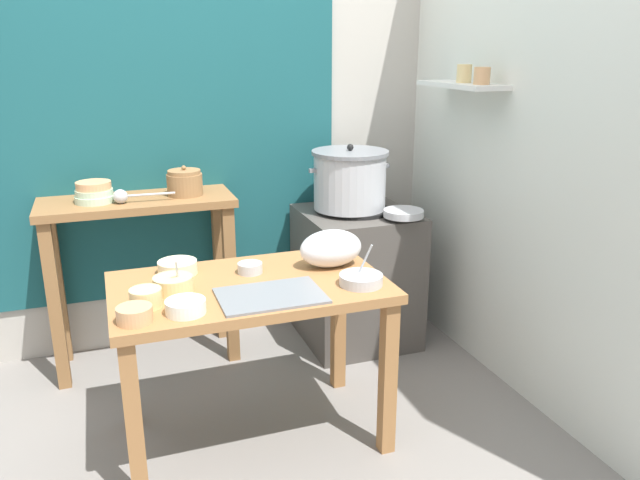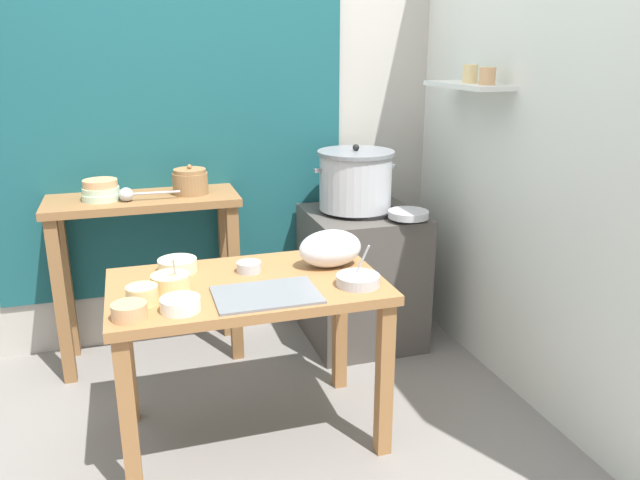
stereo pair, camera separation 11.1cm
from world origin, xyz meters
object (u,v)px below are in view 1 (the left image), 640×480
(prep_bowl_0, at_px, (178,267))
(prep_bowl_6, at_px, (134,314))
(ladle, at_px, (123,196))
(prep_bowl_1, at_px, (186,306))
(prep_table, at_px, (250,308))
(prep_bowl_4, at_px, (361,279))
(plastic_bag, at_px, (331,248))
(clay_pot, at_px, (185,183))
(prep_bowl_5, at_px, (146,297))
(serving_tray, at_px, (271,296))
(back_shelf_table, at_px, (140,240))
(bowl_stack_enamel, at_px, (94,193))
(prep_bowl_2, at_px, (173,284))
(prep_bowl_3, at_px, (250,267))
(wide_pan, at_px, (404,213))
(steamer_pot, at_px, (350,180))
(stove_block, at_px, (356,276))

(prep_bowl_0, relative_size, prep_bowl_6, 1.31)
(ladle, relative_size, prep_bowl_1, 2.04)
(prep_table, xyz_separation_m, prep_bowl_4, (0.42, -0.17, 0.14))
(prep_bowl_4, bearing_deg, plastic_bag, 98.85)
(prep_bowl_4, xyz_separation_m, prep_bowl_6, (-0.88, -0.06, 0.01))
(plastic_bag, bearing_deg, prep_table, -168.90)
(clay_pot, height_order, prep_bowl_5, clay_pot)
(prep_bowl_0, bearing_deg, serving_tray, -51.45)
(back_shelf_table, relative_size, ladle, 3.24)
(bowl_stack_enamel, bearing_deg, prep_bowl_2, -73.07)
(prep_bowl_6, bearing_deg, prep_bowl_3, 34.95)
(wide_pan, bearing_deg, prep_bowl_1, -149.63)
(prep_table, distance_m, prep_bowl_0, 0.36)
(ladle, bearing_deg, wide_pan, -11.84)
(steamer_pot, bearing_deg, plastic_bag, -118.09)
(prep_bowl_1, bearing_deg, serving_tray, 7.66)
(ladle, distance_m, wide_pan, 1.42)
(serving_tray, height_order, wide_pan, wide_pan)
(prep_bowl_4, bearing_deg, steamer_pot, 70.50)
(prep_bowl_0, height_order, prep_bowl_3, prep_bowl_0)
(plastic_bag, xyz_separation_m, prep_bowl_4, (0.04, -0.24, -0.06))
(back_shelf_table, relative_size, steamer_pot, 2.07)
(prep_bowl_3, distance_m, prep_bowl_4, 0.48)
(wide_pan, distance_m, prep_bowl_2, 1.35)
(prep_bowl_0, bearing_deg, prep_bowl_3, -18.18)
(prep_bowl_1, height_order, prep_bowl_3, prep_bowl_1)
(prep_bowl_0, relative_size, prep_bowl_5, 1.39)
(steamer_pot, relative_size, serving_tray, 1.16)
(plastic_bag, relative_size, prep_bowl_0, 1.69)
(steamer_pot, xyz_separation_m, prep_bowl_1, (-1.03, -0.98, -0.19))
(prep_bowl_2, xyz_separation_m, prep_bowl_6, (-0.16, -0.24, -0.00))
(clay_pot, distance_m, prep_bowl_0, 0.72)
(ladle, relative_size, prep_bowl_3, 2.84)
(serving_tray, bearing_deg, plastic_bag, 35.95)
(prep_table, distance_m, clay_pot, 0.95)
(back_shelf_table, height_order, prep_bowl_3, back_shelf_table)
(prep_bowl_6, bearing_deg, serving_tray, 6.90)
(clay_pot, xyz_separation_m, prep_bowl_3, (0.15, -0.76, -0.22))
(clay_pot, bearing_deg, plastic_bag, -57.95)
(ladle, height_order, prep_bowl_2, ladle)
(prep_bowl_3, xyz_separation_m, prep_bowl_4, (0.39, -0.28, 0.00))
(stove_block, distance_m, prep_bowl_4, 1.05)
(ladle, height_order, serving_tray, ladle)
(prep_bowl_4, height_order, prep_bowl_5, prep_bowl_4)
(prep_table, height_order, prep_bowl_5, prep_bowl_5)
(prep_table, relative_size, plastic_bag, 3.97)
(steamer_pot, xyz_separation_m, prep_bowl_4, (-0.33, -0.94, -0.20))
(clay_pot, height_order, prep_bowl_4, clay_pot)
(prep_bowl_1, distance_m, prep_bowl_4, 0.70)
(stove_block, relative_size, serving_tray, 1.95)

